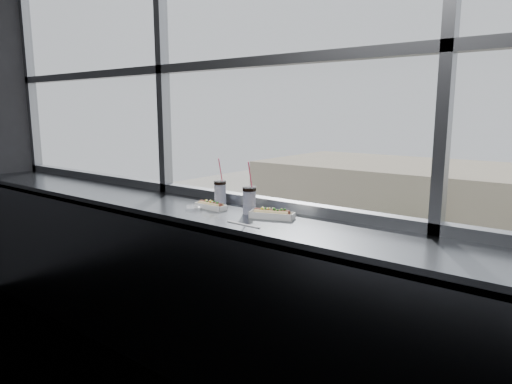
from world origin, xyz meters
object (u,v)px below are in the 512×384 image
Objects in this scene: car_far_a at (358,289)px; pedestrian_a at (414,284)px; tree_left at (388,245)px; hotdog_tray_right at (272,214)px; soda_cup_right at (249,199)px; car_near_b at (322,349)px; hotdog_tray_left at (211,205)px; soda_cup_left at (220,191)px; loose_straw at (243,224)px; wrapper at (194,207)px.

car_far_a reaches higher than pedestrian_a.
hotdog_tray_right is at bearing -70.12° from tree_left.
soda_cup_right is 0.05× the size of car_near_b.
tree_left reaches higher than pedestrian_a.
hotdog_tray_right is 0.04× the size of car_near_b.
car_near_b is (-8.16, 16.26, -10.94)m from hotdog_tray_left.
soda_cup_left is 0.98× the size of soda_cup_right.
wrapper reaches higher than loose_straw.
pedestrian_a is (-8.12, 27.92, -11.12)m from hotdog_tray_right.
pedestrian_a is (-7.67, 27.95, -11.11)m from hotdog_tray_left.
loose_straw reaches higher than tree_left.
pedestrian_a is at bearing 105.33° from soda_cup_left.
car_near_b is at bearing 119.99° from loose_straw.
soda_cup_right is (-0.18, 0.02, 0.07)m from hotdog_tray_right.
soda_cup_right is (0.27, 0.04, 0.07)m from hotdog_tray_left.
hotdog_tray_left is 0.11m from wrapper.
wrapper is (-0.03, -0.21, -0.08)m from soda_cup_left.
loose_straw is 0.05× the size of tree_left.
tree_left is at bearing 91.26° from hotdog_tray_right.
soda_cup_right is at bearing 156.51° from hotdog_tray_right.
car_far_a is at bearing 114.13° from hotdog_tray_left.
tree_left reaches higher than car_far_a.
soda_cup_left reaches higher than hotdog_tray_right.
hotdog_tray_left reaches higher than loose_straw.
loose_straw is 31.47m from tree_left.
hotdog_tray_left reaches higher than wrapper.
car_near_b is 12.29m from tree_left.
soda_cup_left reaches higher than car_near_b.
hotdog_tray_right is 0.19m from soda_cup_right.
hotdog_tray_left is 21.23m from car_near_b.
soda_cup_right reaches higher than hotdog_tray_right.
soda_cup_right reaches higher than pedestrian_a.
hotdog_tray_right is 2.43× the size of wrapper.
tree_left is (-1.59, 12.00, 2.15)m from car_near_b.
loose_straw is at bearing -157.32° from car_far_a.
wrapper is 0.02× the size of car_far_a.
hotdog_tray_right is at bearing 5.27° from hotdog_tray_left.
loose_straw is 28.77m from car_far_a.
loose_straw is (0.46, -0.33, -0.08)m from soda_cup_left.
hotdog_tray_left is at bearing -70.96° from tree_left.
loose_straw reaches higher than pedestrian_a.
car_far_a is (-10.55, 24.23, -10.93)m from hotdog_tray_right.
hotdog_tray_right is 0.86× the size of soda_cup_right.
soda_cup_right is at bearing 19.53° from wrapper.
pedestrian_a is at bearing -33.88° from car_far_a.
hotdog_tray_left reaches higher than tree_left.
hotdog_tray_left is at bearing 15.34° from pedestrian_a.
soda_cup_left is 31.05m from tree_left.
hotdog_tray_left is 0.72× the size of soda_cup_right.
tree_left reaches higher than car_near_b.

